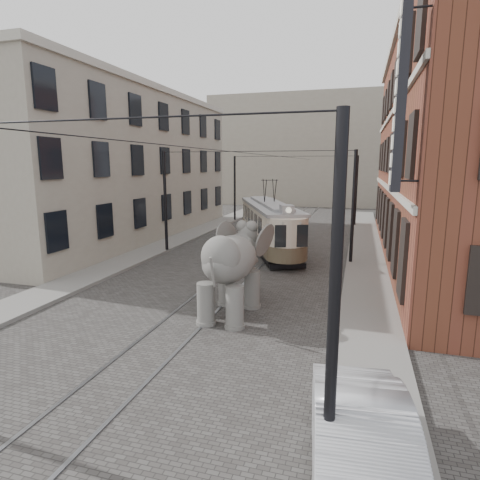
% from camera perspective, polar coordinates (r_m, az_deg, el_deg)
% --- Properties ---
extents(ground, '(120.00, 120.00, 0.00)m').
position_cam_1_polar(ground, '(17.46, -2.59, -6.84)').
color(ground, '#454340').
extents(tram_rails, '(1.54, 80.00, 0.02)m').
position_cam_1_polar(tram_rails, '(17.46, -2.59, -6.81)').
color(tram_rails, slate).
rests_on(tram_rails, ground).
extents(sidewalk_right, '(2.00, 60.00, 0.15)m').
position_cam_1_polar(sidewalk_right, '(16.57, 17.64, -8.05)').
color(sidewalk_right, slate).
rests_on(sidewalk_right, ground).
extents(sidewalk_left, '(2.00, 60.00, 0.15)m').
position_cam_1_polar(sidewalk_left, '(20.43, -20.15, -4.68)').
color(sidewalk_left, slate).
rests_on(sidewalk_left, ground).
extents(brick_building, '(8.00, 26.00, 12.00)m').
position_cam_1_polar(brick_building, '(25.36, 29.65, 10.99)').
color(brick_building, brown).
rests_on(brick_building, ground).
extents(stucco_building, '(7.00, 24.00, 10.00)m').
position_cam_1_polar(stucco_building, '(30.55, -16.40, 9.76)').
color(stucco_building, gray).
rests_on(stucco_building, ground).
extents(distant_block, '(28.00, 10.00, 14.00)m').
position_cam_1_polar(distant_block, '(56.03, 11.10, 12.24)').
color(distant_block, gray).
rests_on(distant_block, ground).
extents(catenary, '(11.00, 30.20, 6.00)m').
position_cam_1_polar(catenary, '(21.61, 1.18, 4.68)').
color(catenary, black).
rests_on(catenary, ground).
extents(tram, '(6.30, 10.95, 4.34)m').
position_cam_1_polar(tram, '(25.21, 4.15, 3.60)').
color(tram, beige).
rests_on(tram, ground).
extents(elephant, '(2.97, 5.22, 3.15)m').
position_cam_1_polar(elephant, '(13.99, -1.42, -4.56)').
color(elephant, slate).
rests_on(elephant, ground).
extents(parked_car, '(2.12, 4.69, 1.49)m').
position_cam_1_polar(parked_car, '(7.48, 17.06, -26.83)').
color(parked_car, '#B1B2B6').
rests_on(parked_car, ground).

